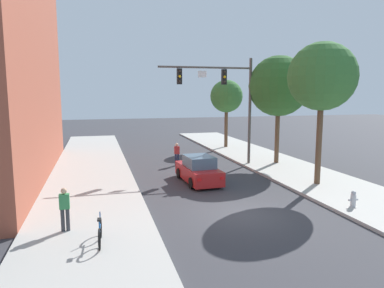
{
  "coord_description": "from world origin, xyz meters",
  "views": [
    {
      "loc": [
        -6.08,
        -14.11,
        5.24
      ],
      "look_at": [
        -0.22,
        7.92,
        2.0
      ],
      "focal_mm": 33.82,
      "sensor_mm": 36.0,
      "label": 1
    }
  ],
  "objects_px": {
    "fire_hydrant": "(353,199)",
    "street_tree_third": "(226,97)",
    "street_tree_second": "(279,86)",
    "car_lead_red": "(199,170)",
    "pedestrian_sidewalk_left_walker": "(65,207)",
    "bicycle_leaning": "(100,233)",
    "street_tree_nearest": "(322,77)",
    "traffic_signal_mast": "(225,91)",
    "pedestrian_crossing_road": "(177,153)"
  },
  "relations": [
    {
      "from": "fire_hydrant",
      "to": "street_tree_third",
      "type": "xyz_separation_m",
      "value": [
        0.76,
        18.66,
        4.38
      ]
    },
    {
      "from": "car_lead_red",
      "to": "pedestrian_sidewalk_left_walker",
      "type": "distance_m",
      "value": 9.42
    },
    {
      "from": "pedestrian_crossing_road",
      "to": "fire_hydrant",
      "type": "xyz_separation_m",
      "value": [
        5.53,
        -11.81,
        -0.41
      ]
    },
    {
      "from": "traffic_signal_mast",
      "to": "fire_hydrant",
      "type": "height_order",
      "value": "traffic_signal_mast"
    },
    {
      "from": "car_lead_red",
      "to": "fire_hydrant",
      "type": "bearing_deg",
      "value": -50.8
    },
    {
      "from": "pedestrian_sidewalk_left_walker",
      "to": "street_tree_second",
      "type": "relative_size",
      "value": 0.21
    },
    {
      "from": "car_lead_red",
      "to": "pedestrian_crossing_road",
      "type": "height_order",
      "value": "pedestrian_crossing_road"
    },
    {
      "from": "pedestrian_sidewalk_left_walker",
      "to": "street_tree_nearest",
      "type": "distance_m",
      "value": 14.63
    },
    {
      "from": "car_lead_red",
      "to": "street_tree_nearest",
      "type": "bearing_deg",
      "value": -22.12
    },
    {
      "from": "traffic_signal_mast",
      "to": "bicycle_leaning",
      "type": "relative_size",
      "value": 4.24
    },
    {
      "from": "traffic_signal_mast",
      "to": "street_tree_second",
      "type": "bearing_deg",
      "value": -5.5
    },
    {
      "from": "car_lead_red",
      "to": "fire_hydrant",
      "type": "xyz_separation_m",
      "value": [
        5.38,
        -6.6,
        -0.22
      ]
    },
    {
      "from": "pedestrian_sidewalk_left_walker",
      "to": "street_tree_third",
      "type": "distance_m",
      "value": 22.92
    },
    {
      "from": "car_lead_red",
      "to": "bicycle_leaning",
      "type": "bearing_deg",
      "value": -126.06
    },
    {
      "from": "traffic_signal_mast",
      "to": "pedestrian_sidewalk_left_walker",
      "type": "bearing_deg",
      "value": -133.93
    },
    {
      "from": "car_lead_red",
      "to": "street_tree_nearest",
      "type": "xyz_separation_m",
      "value": [
        6.25,
        -2.54,
        5.37
      ]
    },
    {
      "from": "fire_hydrant",
      "to": "pedestrian_sidewalk_left_walker",
      "type": "bearing_deg",
      "value": 178.86
    },
    {
      "from": "car_lead_red",
      "to": "fire_hydrant",
      "type": "relative_size",
      "value": 5.98
    },
    {
      "from": "street_tree_nearest",
      "to": "street_tree_third",
      "type": "distance_m",
      "value": 14.65
    },
    {
      "from": "traffic_signal_mast",
      "to": "fire_hydrant",
      "type": "bearing_deg",
      "value": -77.73
    },
    {
      "from": "street_tree_nearest",
      "to": "street_tree_second",
      "type": "height_order",
      "value": "street_tree_nearest"
    },
    {
      "from": "street_tree_second",
      "to": "street_tree_third",
      "type": "distance_m",
      "value": 8.48
    },
    {
      "from": "traffic_signal_mast",
      "to": "fire_hydrant",
      "type": "xyz_separation_m",
      "value": [
        2.31,
        -10.64,
        -4.84
      ]
    },
    {
      "from": "fire_hydrant",
      "to": "street_tree_third",
      "type": "relative_size",
      "value": 0.11
    },
    {
      "from": "traffic_signal_mast",
      "to": "street_tree_third",
      "type": "distance_m",
      "value": 8.6
    },
    {
      "from": "car_lead_red",
      "to": "street_tree_second",
      "type": "height_order",
      "value": "street_tree_second"
    },
    {
      "from": "street_tree_second",
      "to": "fire_hydrant",
      "type": "bearing_deg",
      "value": -98.91
    },
    {
      "from": "street_tree_second",
      "to": "street_tree_third",
      "type": "relative_size",
      "value": 1.23
    },
    {
      "from": "car_lead_red",
      "to": "pedestrian_sidewalk_left_walker",
      "type": "relative_size",
      "value": 2.63
    },
    {
      "from": "car_lead_red",
      "to": "street_tree_third",
      "type": "distance_m",
      "value": 14.16
    },
    {
      "from": "car_lead_red",
      "to": "bicycle_leaning",
      "type": "relative_size",
      "value": 2.43
    },
    {
      "from": "bicycle_leaning",
      "to": "pedestrian_sidewalk_left_walker",
      "type": "bearing_deg",
      "value": 129.21
    },
    {
      "from": "traffic_signal_mast",
      "to": "car_lead_red",
      "type": "xyz_separation_m",
      "value": [
        -3.07,
        -4.04,
        -4.63
      ]
    },
    {
      "from": "street_tree_nearest",
      "to": "bicycle_leaning",
      "type": "bearing_deg",
      "value": -156.04
    },
    {
      "from": "car_lead_red",
      "to": "bicycle_leaning",
      "type": "distance_m",
      "value": 9.72
    },
    {
      "from": "fire_hydrant",
      "to": "street_tree_third",
      "type": "distance_m",
      "value": 19.18
    },
    {
      "from": "pedestrian_crossing_road",
      "to": "fire_hydrant",
      "type": "bearing_deg",
      "value": -64.94
    },
    {
      "from": "bicycle_leaning",
      "to": "street_tree_nearest",
      "type": "bearing_deg",
      "value": 23.96
    },
    {
      "from": "fire_hydrant",
      "to": "street_tree_nearest",
      "type": "height_order",
      "value": "street_tree_nearest"
    },
    {
      "from": "car_lead_red",
      "to": "pedestrian_sidewalk_left_walker",
      "type": "xyz_separation_m",
      "value": [
        -6.95,
        -6.35,
        0.34
      ]
    },
    {
      "from": "pedestrian_crossing_road",
      "to": "street_tree_nearest",
      "type": "bearing_deg",
      "value": -50.51
    },
    {
      "from": "bicycle_leaning",
      "to": "street_tree_third",
      "type": "relative_size",
      "value": 0.28
    },
    {
      "from": "fire_hydrant",
      "to": "street_tree_second",
      "type": "relative_size",
      "value": 0.09
    },
    {
      "from": "fire_hydrant",
      "to": "street_tree_second",
      "type": "height_order",
      "value": "street_tree_second"
    },
    {
      "from": "pedestrian_sidewalk_left_walker",
      "to": "fire_hydrant",
      "type": "bearing_deg",
      "value": -1.14
    },
    {
      "from": "street_tree_nearest",
      "to": "street_tree_third",
      "type": "xyz_separation_m",
      "value": [
        -0.1,
        14.6,
        -1.21
      ]
    },
    {
      "from": "bicycle_leaning",
      "to": "street_tree_nearest",
      "type": "height_order",
      "value": "street_tree_nearest"
    },
    {
      "from": "pedestrian_sidewalk_left_walker",
      "to": "bicycle_leaning",
      "type": "bearing_deg",
      "value": -50.79
    },
    {
      "from": "traffic_signal_mast",
      "to": "street_tree_nearest",
      "type": "relative_size",
      "value": 0.96
    },
    {
      "from": "fire_hydrant",
      "to": "street_tree_second",
      "type": "xyz_separation_m",
      "value": [
        1.61,
        10.27,
        5.19
      ]
    }
  ]
}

